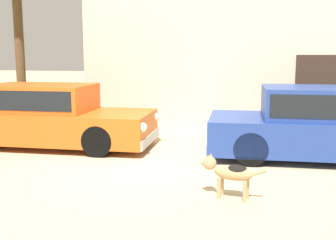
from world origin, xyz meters
The scene contains 4 objects.
ground_plane centered at (0.00, 0.00, 0.00)m, with size 80.00×80.00×0.00m, color tan.
parked_sedan_nearest centered at (-2.37, 1.40, 0.72)m, with size 4.84×1.87×1.43m.
parked_sedan_second centered at (3.46, 1.40, 0.72)m, with size 4.35×1.95×1.47m.
stray_dog_spotted centered at (1.94, -1.33, 0.41)m, with size 1.01×0.35×0.65m.
Camera 1 is at (2.23, -7.28, 2.14)m, focal length 44.06 mm.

